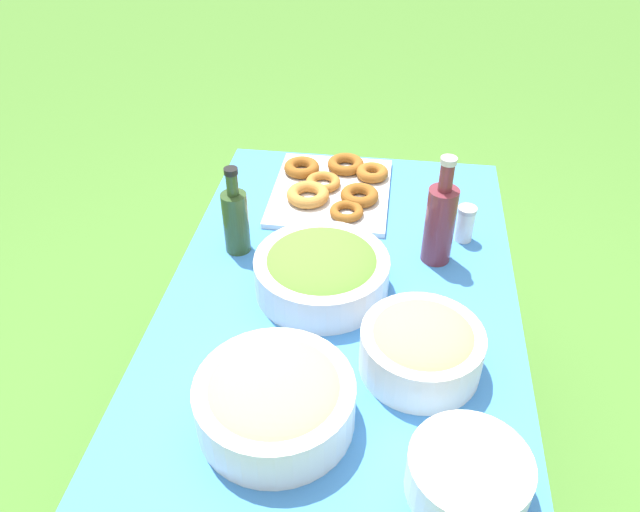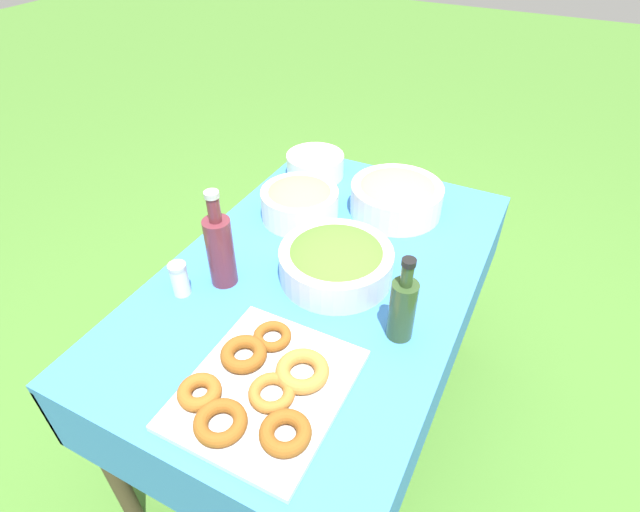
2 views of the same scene
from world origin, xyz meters
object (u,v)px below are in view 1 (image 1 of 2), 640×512
at_px(donut_platter, 333,187).
at_px(plate_stack, 468,475).
at_px(olive_oil_bottle, 236,219).
at_px(salad_bowl, 322,270).
at_px(pasta_bowl, 275,399).
at_px(wine_bottle, 440,222).
at_px(bread_bowl, 422,346).

xyz_separation_m(donut_platter, plate_stack, (-0.93, -0.35, 0.02)).
bearing_deg(donut_platter, plate_stack, -159.58).
bearing_deg(plate_stack, olive_oil_bottle, 41.80).
height_order(salad_bowl, plate_stack, salad_bowl).
bearing_deg(pasta_bowl, wine_bottle, -29.16).
distance_m(donut_platter, bread_bowl, 0.71).
relative_size(pasta_bowl, olive_oil_bottle, 1.26).
xyz_separation_m(pasta_bowl, wine_bottle, (0.55, -0.31, 0.05)).
relative_size(donut_platter, plate_stack, 1.88).
distance_m(donut_platter, wine_bottle, 0.42).
xyz_separation_m(pasta_bowl, donut_platter, (0.83, -0.01, -0.04)).
bearing_deg(wine_bottle, bread_bowl, 174.46).
distance_m(pasta_bowl, olive_oil_bottle, 0.56).
bearing_deg(wine_bottle, salad_bowl, 120.01).
bearing_deg(salad_bowl, donut_platter, 3.40).
bearing_deg(salad_bowl, pasta_bowl, 174.87).
distance_m(plate_stack, wine_bottle, 0.66).
xyz_separation_m(donut_platter, olive_oil_bottle, (-0.30, 0.21, 0.07)).
distance_m(salad_bowl, pasta_bowl, 0.40).
bearing_deg(pasta_bowl, plate_stack, -105.69).
xyz_separation_m(salad_bowl, olive_oil_bottle, (0.13, 0.24, 0.04)).
bearing_deg(salad_bowl, plate_stack, -147.13).
distance_m(pasta_bowl, donut_platter, 0.83).
relative_size(wine_bottle, bread_bowl, 1.16).
bearing_deg(bread_bowl, pasta_bowl, 122.58).
height_order(salad_bowl, pasta_bowl, pasta_bowl).
relative_size(pasta_bowl, plate_stack, 1.43).
bearing_deg(olive_oil_bottle, donut_platter, -34.82).
relative_size(salad_bowl, wine_bottle, 1.09).
relative_size(salad_bowl, plate_stack, 1.50).
relative_size(pasta_bowl, donut_platter, 0.76).
bearing_deg(plate_stack, wine_bottle, 4.10).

